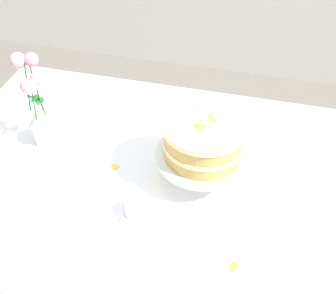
{
  "coord_description": "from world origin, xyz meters",
  "views": [
    {
      "loc": [
        0.32,
        -0.98,
        1.77
      ],
      "look_at": [
        0.07,
        0.01,
        0.86
      ],
      "focal_mm": 48.13,
      "sensor_mm": 36.0,
      "label": 1
    }
  ],
  "objects_px": {
    "flower_vase": "(37,107)",
    "layer_cake": "(204,139)",
    "cake_stand": "(202,158)",
    "dining_table": "(146,195)",
    "teacup": "(137,209)"
  },
  "relations": [
    {
      "from": "layer_cake",
      "to": "dining_table",
      "type": "bearing_deg",
      "value": -166.2
    },
    {
      "from": "dining_table",
      "to": "teacup",
      "type": "height_order",
      "value": "teacup"
    },
    {
      "from": "dining_table",
      "to": "flower_vase",
      "type": "height_order",
      "value": "flower_vase"
    },
    {
      "from": "layer_cake",
      "to": "teacup",
      "type": "distance_m",
      "value": 0.28
    },
    {
      "from": "layer_cake",
      "to": "flower_vase",
      "type": "distance_m",
      "value": 0.56
    },
    {
      "from": "cake_stand",
      "to": "layer_cake",
      "type": "bearing_deg",
      "value": 102.87
    },
    {
      "from": "flower_vase",
      "to": "layer_cake",
      "type": "bearing_deg",
      "value": -3.53
    },
    {
      "from": "flower_vase",
      "to": "teacup",
      "type": "bearing_deg",
      "value": -29.69
    },
    {
      "from": "dining_table",
      "to": "layer_cake",
      "type": "xyz_separation_m",
      "value": [
        0.17,
        0.04,
        0.25
      ]
    },
    {
      "from": "cake_stand",
      "to": "layer_cake",
      "type": "distance_m",
      "value": 0.08
    },
    {
      "from": "cake_stand",
      "to": "flower_vase",
      "type": "bearing_deg",
      "value": 176.47
    },
    {
      "from": "cake_stand",
      "to": "dining_table",
      "type": "bearing_deg",
      "value": -166.21
    },
    {
      "from": "cake_stand",
      "to": "flower_vase",
      "type": "height_order",
      "value": "flower_vase"
    },
    {
      "from": "cake_stand",
      "to": "layer_cake",
      "type": "xyz_separation_m",
      "value": [
        -0.0,
        0.0,
        0.08
      ]
    },
    {
      "from": "layer_cake",
      "to": "flower_vase",
      "type": "relative_size",
      "value": 0.72
    }
  ]
}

